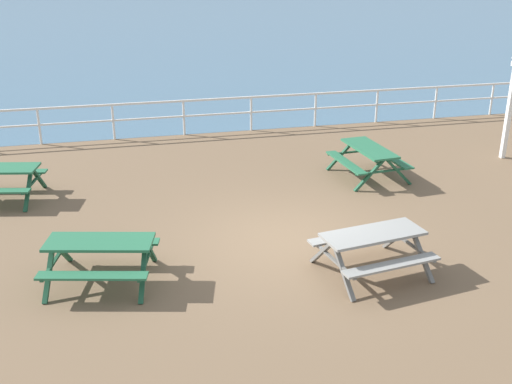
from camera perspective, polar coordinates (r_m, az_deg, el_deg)
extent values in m
cube|color=brown|center=(12.33, 2.87, -4.89)|extent=(30.00, 24.00, 0.20)
cube|color=#476B84|center=(63.62, -10.89, 16.56)|extent=(142.00, 90.00, 0.01)
cube|color=white|center=(19.09, -3.55, 8.50)|extent=(23.00, 0.06, 0.06)
cube|color=white|center=(19.20, -3.51, 7.13)|extent=(23.00, 0.05, 0.05)
cylinder|color=white|center=(19.08, -19.24, 5.67)|extent=(0.07, 0.07, 1.05)
cylinder|color=white|center=(18.96, -12.94, 6.25)|extent=(0.07, 0.07, 1.05)
cylinder|color=white|center=(19.08, -6.63, 6.76)|extent=(0.07, 0.07, 1.05)
cylinder|color=white|center=(19.42, -0.45, 7.17)|extent=(0.07, 0.07, 1.05)
cylinder|color=white|center=(19.97, 5.46, 7.49)|extent=(0.07, 0.07, 1.05)
cylinder|color=white|center=(20.72, 11.00, 7.71)|extent=(0.07, 0.07, 1.05)
cylinder|color=white|center=(21.65, 16.12, 7.86)|extent=(0.07, 0.07, 1.05)
cylinder|color=white|center=(22.73, 20.78, 7.94)|extent=(0.07, 0.07, 1.05)
cube|color=#286B47|center=(15.58, 10.35, 3.96)|extent=(0.86, 1.86, 0.05)
cube|color=#286B47|center=(15.40, 8.24, 2.69)|extent=(0.42, 1.82, 0.04)
cube|color=#286B47|center=(15.97, 12.24, 3.12)|extent=(0.42, 1.82, 0.04)
cube|color=#1E5035|center=(16.19, 7.79, 3.39)|extent=(0.80, 0.15, 0.79)
cube|color=#1E5035|center=(16.52, 10.14, 3.63)|extent=(0.80, 0.15, 0.79)
cube|color=#1E5035|center=(16.34, 8.99, 3.66)|extent=(1.50, 0.19, 0.04)
cube|color=#1E5035|center=(14.89, 10.39, 1.57)|extent=(0.80, 0.15, 0.79)
cube|color=#1E5035|center=(15.25, 12.87, 1.86)|extent=(0.80, 0.15, 0.79)
cube|color=#1E5035|center=(15.05, 11.66, 1.88)|extent=(1.50, 0.19, 0.04)
cube|color=gray|center=(11.01, 10.68, -3.80)|extent=(1.89, 0.97, 0.05)
cube|color=gray|center=(11.60, 8.96, -3.92)|extent=(1.82, 0.53, 0.04)
cube|color=gray|center=(10.68, 12.35, -6.56)|extent=(1.82, 0.53, 0.04)
cube|color=slate|center=(11.85, 12.79, -4.06)|extent=(0.20, 0.80, 0.79)
cube|color=slate|center=(11.31, 14.92, -5.56)|extent=(0.20, 0.80, 0.79)
cube|color=slate|center=(11.56, 13.85, -4.59)|extent=(0.29, 1.49, 0.04)
cube|color=slate|center=(11.09, 6.09, -5.47)|extent=(0.20, 0.80, 0.79)
cube|color=slate|center=(10.52, 8.01, -7.18)|extent=(0.20, 0.80, 0.79)
cube|color=slate|center=(10.78, 7.04, -6.09)|extent=(0.29, 1.49, 0.04)
cube|color=#286B47|center=(15.75, -21.77, 1.75)|extent=(1.81, 0.63, 0.04)
cube|color=#1E5035|center=(15.30, -19.30, 1.22)|extent=(0.25, 0.79, 0.79)
cube|color=#1E5035|center=(14.63, -20.14, 0.19)|extent=(0.25, 0.79, 0.79)
cube|color=#1E5035|center=(14.95, -19.73, 0.88)|extent=(0.38, 1.48, 0.04)
cube|color=#286B47|center=(10.86, -14.16, -4.47)|extent=(1.91, 1.10, 0.05)
cube|color=#286B47|center=(11.53, -13.31, -4.45)|extent=(1.81, 0.67, 0.04)
cube|color=#286B47|center=(10.47, -14.80, -7.44)|extent=(1.81, 0.67, 0.04)
cube|color=#1E5035|center=(11.19, -9.65, -5.41)|extent=(0.26, 0.79, 0.79)
cube|color=#1E5035|center=(10.54, -10.31, -7.27)|extent=(0.26, 0.79, 0.79)
cube|color=#1E5035|center=(10.84, -9.98, -6.11)|extent=(0.41, 1.47, 0.04)
cube|color=#1E5035|center=(11.56, -17.32, -5.23)|extent=(0.26, 0.79, 0.79)
cube|color=#1E5035|center=(10.93, -18.43, -7.00)|extent=(0.26, 0.79, 0.79)
cube|color=#1E5035|center=(11.22, -17.89, -5.89)|extent=(0.41, 1.47, 0.04)
cube|color=white|center=(17.95, 22.15, 6.72)|extent=(0.12, 0.12, 2.50)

